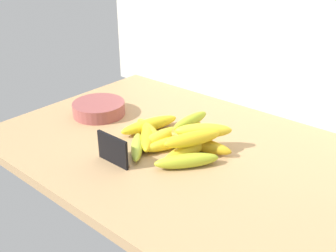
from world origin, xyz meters
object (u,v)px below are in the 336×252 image
object	(u,v)px
banana_6	(137,147)
banana_8	(148,137)
fruit_bowl	(99,108)
banana_12	(190,121)
chalkboard_sign	(113,151)
banana_2	(202,145)
banana_10	(161,137)
banana_1	(150,125)
banana_7	(188,150)
banana_11	(192,139)
banana_3	(192,132)
banana_5	(181,136)
banana_4	(169,143)
banana_9	(187,161)
banana_13	(203,131)
banana_0	(149,131)

from	to	relation	value
banana_6	banana_8	world-z (taller)	banana_8
fruit_bowl	banana_12	bearing A→B (deg)	12.15
chalkboard_sign	banana_2	xyz separation A→B (cm)	(14.58, 21.00, -1.87)
banana_10	banana_1	bearing A→B (deg)	154.89
banana_7	banana_11	distance (cm)	4.24
banana_10	fruit_bowl	bearing A→B (deg)	176.68
chalkboard_sign	banana_6	world-z (taller)	chalkboard_sign
banana_7	banana_3	bearing A→B (deg)	120.57
banana_2	banana_5	bearing A→B (deg)	179.05
banana_4	banana_9	xyz separation A→B (cm)	(9.99, -4.66, 0.21)
banana_3	banana_8	distance (cm)	14.01
banana_2	banana_11	size ratio (longest dim) A/B	1.06
fruit_bowl	banana_5	world-z (taller)	fruit_bowl
fruit_bowl	banana_5	bearing A→B (deg)	4.40
fruit_bowl	banana_11	distance (cm)	42.56
banana_4	banana_7	xyz separation A→B (cm)	(6.83, -0.05, 0.26)
banana_4	banana_6	bearing A→B (deg)	-128.23
banana_1	banana_12	bearing A→B (deg)	22.82
banana_9	banana_13	distance (cm)	11.64
banana_3	banana_13	bearing A→B (deg)	-29.46
banana_13	banana_12	bearing A→B (deg)	152.60
banana_9	fruit_bowl	bearing A→B (deg)	170.71
fruit_bowl	banana_6	xyz separation A→B (cm)	(28.27, -10.03, -0.58)
banana_7	banana_8	xyz separation A→B (cm)	(-14.04, -1.56, 0.03)
fruit_bowl	banana_11	world-z (taller)	banana_11
banana_2	banana_9	size ratio (longest dim) A/B	1.01
banana_6	chalkboard_sign	bearing A→B (deg)	-94.60
banana_3	banana_11	size ratio (longest dim) A/B	0.91
banana_3	banana_8	bearing A→B (deg)	-126.34
banana_9	banana_4	bearing A→B (deg)	154.99
banana_2	banana_4	bearing A→B (deg)	-147.66
banana_12	banana_0	bearing A→B (deg)	-139.19
banana_0	banana_10	world-z (taller)	banana_10
banana_4	banana_12	distance (cm)	10.58
fruit_bowl	banana_3	world-z (taller)	fruit_bowl
banana_0	banana_13	xyz separation A→B (cm)	(17.18, 4.32, 4.16)
chalkboard_sign	banana_4	size ratio (longest dim) A/B	0.68
banana_5	banana_2	bearing A→B (deg)	-0.95
banana_7	banana_0	bearing A→B (deg)	174.08
banana_5	banana_11	world-z (taller)	banana_11
banana_4	banana_8	size ratio (longest dim) A/B	0.95
chalkboard_sign	banana_1	xyz separation A→B (cm)	(-5.67, 20.68, -1.81)
banana_9	banana_12	xyz separation A→B (cm)	(-9.96, 14.58, 3.46)
fruit_bowl	chalkboard_sign	bearing A→B (deg)	-33.83
banana_9	banana_11	bearing A→B (deg)	110.90
chalkboard_sign	banana_3	size ratio (longest dim) A/B	0.72
banana_7	banana_1	bearing A→B (deg)	165.85
banana_6	banana_8	bearing A→B (deg)	102.76
chalkboard_sign	banana_12	bearing A→B (deg)	75.69
banana_3	banana_10	bearing A→B (deg)	-118.81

